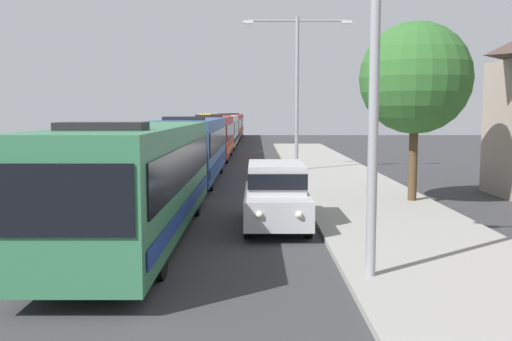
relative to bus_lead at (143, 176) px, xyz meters
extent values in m
cube|color=#33724C|center=(0.00, 0.02, 0.01)|extent=(2.50, 12.29, 2.70)
cube|color=black|center=(1.27, 0.02, 0.36)|extent=(0.04, 11.31, 1.00)
cube|color=black|center=(-1.27, 0.02, 0.36)|extent=(0.04, 11.31, 1.00)
cube|color=black|center=(0.00, -6.14, 0.31)|extent=(2.30, 0.04, 1.20)
cube|color=navy|center=(1.28, 0.02, -0.79)|extent=(0.03, 11.67, 0.36)
cube|color=black|center=(0.00, -3.67, 1.44)|extent=(1.75, 0.90, 0.16)
cylinder|color=black|center=(1.10, -3.79, -1.19)|extent=(0.28, 1.00, 1.00)
cylinder|color=black|center=(-1.10, -3.79, -1.19)|extent=(0.28, 1.00, 1.00)
cylinder|color=black|center=(1.10, 3.40, -1.19)|extent=(0.28, 1.00, 1.00)
cylinder|color=black|center=(-1.10, 3.40, -1.19)|extent=(0.28, 1.00, 1.00)
cube|color=#284C8C|center=(0.00, 13.13, 0.01)|extent=(2.50, 12.31, 2.70)
cube|color=black|center=(1.27, 13.13, 0.36)|extent=(0.04, 11.32, 1.00)
cube|color=black|center=(-1.27, 13.13, 0.36)|extent=(0.04, 11.32, 1.00)
cube|color=black|center=(0.00, 6.95, 0.31)|extent=(2.30, 0.04, 1.20)
cube|color=navy|center=(1.28, 13.13, -0.79)|extent=(0.03, 11.69, 0.36)
cube|color=black|center=(0.00, 9.43, 1.44)|extent=(1.75, 0.90, 0.16)
cylinder|color=black|center=(1.10, 9.31, -1.19)|extent=(0.28, 1.00, 1.00)
cylinder|color=black|center=(-1.10, 9.31, -1.19)|extent=(0.28, 1.00, 1.00)
cylinder|color=black|center=(1.10, 16.51, -1.19)|extent=(0.28, 1.00, 1.00)
cylinder|color=black|center=(-1.10, 16.51, -1.19)|extent=(0.28, 1.00, 1.00)
cube|color=maroon|center=(0.00, 26.11, 0.01)|extent=(2.50, 11.91, 2.70)
cube|color=black|center=(1.27, 26.11, 0.36)|extent=(0.04, 10.96, 1.00)
cube|color=black|center=(-1.27, 26.11, 0.36)|extent=(0.04, 10.96, 1.00)
cube|color=black|center=(0.00, 20.14, 0.31)|extent=(2.30, 0.04, 1.20)
cube|color=orange|center=(1.28, 26.11, -0.79)|extent=(0.03, 11.32, 0.36)
cube|color=black|center=(0.00, 22.54, 1.44)|extent=(1.75, 0.90, 0.16)
cylinder|color=black|center=(1.10, 22.42, -1.19)|extent=(0.28, 1.00, 1.00)
cylinder|color=black|center=(-1.10, 22.42, -1.19)|extent=(0.28, 1.00, 1.00)
cylinder|color=black|center=(1.10, 29.39, -1.19)|extent=(0.28, 1.00, 1.00)
cylinder|color=black|center=(-1.10, 29.39, -1.19)|extent=(0.28, 1.00, 1.00)
cube|color=silver|center=(0.00, 38.79, 0.01)|extent=(2.50, 11.95, 2.70)
cube|color=black|center=(1.27, 38.79, 0.36)|extent=(0.04, 11.00, 1.00)
cube|color=black|center=(-1.27, 38.79, 0.36)|extent=(0.04, 11.00, 1.00)
cube|color=black|center=(0.00, 32.79, 0.31)|extent=(2.30, 0.04, 1.20)
cube|color=black|center=(1.28, 38.79, -0.79)|extent=(0.03, 11.36, 0.36)
cube|color=black|center=(0.00, 35.20, 1.44)|extent=(1.75, 0.90, 0.16)
cylinder|color=black|center=(1.10, 35.09, -1.19)|extent=(0.28, 1.00, 1.00)
cylinder|color=black|center=(-1.10, 35.09, -1.19)|extent=(0.28, 1.00, 1.00)
cylinder|color=black|center=(1.10, 42.08, -1.19)|extent=(0.28, 1.00, 1.00)
cylinder|color=black|center=(-1.10, 42.08, -1.19)|extent=(0.28, 1.00, 1.00)
cube|color=maroon|center=(0.00, 51.08, 0.01)|extent=(2.50, 11.36, 2.70)
cube|color=black|center=(1.27, 51.08, 0.36)|extent=(0.04, 10.45, 1.00)
cube|color=black|center=(-1.27, 51.08, 0.36)|extent=(0.04, 10.45, 1.00)
cube|color=black|center=(0.00, 45.38, 0.31)|extent=(2.30, 0.04, 1.20)
cube|color=navy|center=(1.28, 51.08, -0.79)|extent=(0.03, 10.79, 0.36)
cube|color=black|center=(0.00, 47.67, 1.44)|extent=(1.75, 0.90, 0.16)
cylinder|color=black|center=(1.10, 47.56, -1.19)|extent=(0.28, 1.00, 1.00)
cylinder|color=black|center=(-1.10, 47.56, -1.19)|extent=(0.28, 1.00, 1.00)
cylinder|color=black|center=(1.10, 54.20, -1.19)|extent=(0.28, 1.00, 1.00)
cylinder|color=black|center=(-1.10, 54.20, -1.19)|extent=(0.28, 1.00, 1.00)
cube|color=maroon|center=(0.00, 63.25, 0.01)|extent=(2.50, 11.44, 2.70)
cube|color=black|center=(1.27, 63.25, 0.36)|extent=(0.04, 10.52, 1.00)
cube|color=black|center=(-1.27, 63.25, 0.36)|extent=(0.04, 10.52, 1.00)
cube|color=black|center=(0.00, 57.51, 0.31)|extent=(2.30, 0.04, 1.20)
cube|color=gold|center=(1.28, 63.25, -0.79)|extent=(0.03, 10.86, 0.36)
cube|color=black|center=(0.00, 59.82, 1.44)|extent=(1.75, 0.90, 0.16)
cylinder|color=black|center=(1.10, 59.70, -1.19)|extent=(0.28, 1.00, 1.00)
cylinder|color=black|center=(-1.10, 59.70, -1.19)|extent=(0.28, 1.00, 1.00)
cylinder|color=black|center=(1.10, 66.39, -1.19)|extent=(0.28, 1.00, 1.00)
cylinder|color=black|center=(-1.10, 66.39, -1.19)|extent=(0.28, 1.00, 1.00)
cube|color=#B7B7BC|center=(3.70, 1.55, -0.99)|extent=(1.84, 4.70, 0.80)
cube|color=#B7B7BC|center=(3.70, 1.70, -0.19)|extent=(1.62, 2.72, 0.80)
cube|color=black|center=(3.70, 1.70, -0.19)|extent=(1.66, 2.82, 0.44)
sphere|color=#F9EFCC|center=(3.19, -0.82, -0.89)|extent=(0.18, 0.18, 0.18)
sphere|color=#F9EFCC|center=(4.20, -0.82, -0.89)|extent=(0.18, 0.18, 0.18)
cylinder|color=black|center=(2.88, 0.09, -1.34)|extent=(0.22, 0.70, 0.70)
cylinder|color=black|center=(4.52, 0.09, -1.34)|extent=(0.22, 0.70, 0.70)
cylinder|color=black|center=(2.88, 3.01, -1.34)|extent=(0.22, 0.70, 0.70)
cylinder|color=black|center=(4.52, 3.01, -1.34)|extent=(0.22, 0.70, 0.70)
cube|color=white|center=(-3.30, 59.73, -0.24)|extent=(2.30, 1.80, 2.20)
cube|color=gold|center=(-3.30, 63.45, 0.11)|extent=(2.35, 5.64, 2.70)
cube|color=black|center=(-3.30, 58.81, 0.06)|extent=(2.07, 0.04, 0.90)
cylinder|color=black|center=(-4.33, 59.73, -1.24)|extent=(0.26, 0.90, 0.90)
cylinder|color=black|center=(-2.27, 59.73, -1.24)|extent=(0.26, 0.90, 0.90)
cylinder|color=black|center=(-4.33, 64.59, -1.24)|extent=(0.26, 0.90, 0.90)
cylinder|color=black|center=(-2.27, 64.59, -1.24)|extent=(0.26, 0.90, 0.90)
cylinder|color=gray|center=(5.40, -4.02, 2.85)|extent=(0.20, 0.20, 8.78)
cylinder|color=gray|center=(5.40, 17.01, 2.69)|extent=(0.20, 0.20, 8.47)
cylinder|color=gray|center=(4.04, 17.01, 6.73)|extent=(2.72, 0.10, 0.10)
cube|color=silver|center=(2.68, 17.01, 6.65)|extent=(0.56, 0.28, 0.16)
cylinder|color=gray|center=(6.76, 17.01, 6.73)|extent=(2.72, 0.10, 0.10)
cube|color=silver|center=(8.12, 17.01, 6.65)|extent=(0.56, 0.28, 0.16)
cylinder|color=#4C3823|center=(8.90, 5.75, -0.11)|extent=(0.32, 0.32, 2.86)
sphere|color=#2D6028|center=(8.90, 5.75, 2.95)|extent=(4.06, 4.06, 4.06)
camera|label=1|loc=(3.10, -15.21, 1.73)|focal=40.08mm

